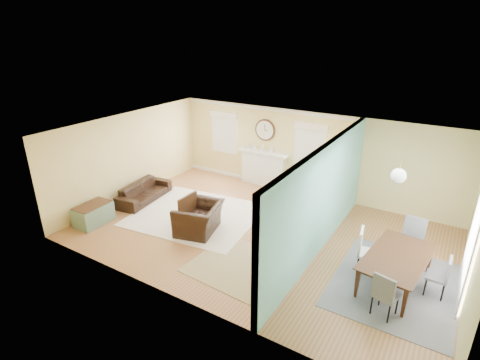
% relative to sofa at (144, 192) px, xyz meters
% --- Properties ---
extents(floor, '(9.00, 9.00, 0.00)m').
position_rel_sofa_xyz_m(floor, '(3.97, 0.08, -0.27)').
color(floor, brown).
rests_on(floor, ground).
extents(wall_back, '(9.00, 0.02, 2.60)m').
position_rel_sofa_xyz_m(wall_back, '(3.97, 3.08, 1.03)').
color(wall_back, '#DBC179').
rests_on(wall_back, ground).
extents(wall_front, '(9.00, 0.02, 2.60)m').
position_rel_sofa_xyz_m(wall_front, '(3.97, -2.92, 1.03)').
color(wall_front, '#DBC179').
rests_on(wall_front, ground).
extents(wall_left, '(0.02, 6.00, 2.60)m').
position_rel_sofa_xyz_m(wall_left, '(-0.53, 0.08, 1.03)').
color(wall_left, '#DBC179').
rests_on(wall_left, ground).
extents(wall_right, '(0.02, 6.00, 2.60)m').
position_rel_sofa_xyz_m(wall_right, '(8.47, 0.08, 1.03)').
color(wall_right, '#DBC179').
rests_on(wall_right, ground).
extents(ceiling, '(9.00, 6.00, 0.02)m').
position_rel_sofa_xyz_m(ceiling, '(3.97, 0.08, 2.33)').
color(ceiling, white).
rests_on(ceiling, wall_back).
extents(partition, '(0.17, 6.00, 2.60)m').
position_rel_sofa_xyz_m(partition, '(5.48, 0.36, 1.08)').
color(partition, '#DBC179').
rests_on(partition, ground).
extents(fireplace, '(1.70, 0.30, 1.17)m').
position_rel_sofa_xyz_m(fireplace, '(2.47, 2.96, 0.32)').
color(fireplace, white).
rests_on(fireplace, ground).
extents(wall_clock, '(0.70, 0.07, 0.70)m').
position_rel_sofa_xyz_m(wall_clock, '(2.47, 3.05, 1.58)').
color(wall_clock, '#482F1C').
rests_on(wall_clock, wall_back).
extents(window_left, '(1.05, 0.13, 1.42)m').
position_rel_sofa_xyz_m(window_left, '(0.92, 3.04, 1.38)').
color(window_left, white).
rests_on(window_left, wall_back).
extents(window_right, '(1.05, 0.13, 1.42)m').
position_rel_sofa_xyz_m(window_right, '(4.02, 3.04, 1.38)').
color(window_right, white).
rests_on(window_right, wall_back).
extents(french_doors, '(0.06, 1.70, 2.20)m').
position_rel_sofa_xyz_m(french_doors, '(8.42, 0.08, 0.83)').
color(french_doors, white).
rests_on(french_doors, ground).
extents(pendant, '(0.30, 0.30, 0.55)m').
position_rel_sofa_xyz_m(pendant, '(6.97, 0.08, 1.93)').
color(pendant, gold).
rests_on(pendant, ceiling).
extents(rug_cream, '(3.66, 3.27, 0.02)m').
position_rel_sofa_xyz_m(rug_cream, '(1.94, 0.03, -0.26)').
color(rug_cream, silver).
rests_on(rug_cream, floor).
extents(rug_jute, '(2.37, 1.99, 0.01)m').
position_rel_sofa_xyz_m(rug_jute, '(4.37, -1.40, -0.27)').
color(rug_jute, tan).
rests_on(rug_jute, floor).
extents(rug_grey, '(2.32, 2.90, 0.01)m').
position_rel_sofa_xyz_m(rug_grey, '(7.29, -0.29, -0.27)').
color(rug_grey, slate).
rests_on(rug_grey, floor).
extents(sofa, '(0.97, 1.95, 0.55)m').
position_rel_sofa_xyz_m(sofa, '(0.00, 0.00, 0.00)').
color(sofa, black).
rests_on(sofa, floor).
extents(eames_chair, '(1.29, 1.40, 0.77)m').
position_rel_sofa_xyz_m(eames_chair, '(2.58, -0.64, 0.11)').
color(eames_chair, black).
rests_on(eames_chair, floor).
extents(green_chair, '(0.96, 0.97, 0.65)m').
position_rel_sofa_xyz_m(green_chair, '(3.88, 2.36, 0.05)').
color(green_chair, '#007F5C').
rests_on(green_chair, floor).
extents(trunk, '(0.62, 0.98, 0.55)m').
position_rel_sofa_xyz_m(trunk, '(-0.09, -1.77, 0.00)').
color(trunk, slate).
rests_on(trunk, floor).
extents(credenza, '(0.56, 1.64, 0.80)m').
position_rel_sofa_xyz_m(credenza, '(5.10, 1.23, 0.13)').
color(credenza, '#9F6E46').
rests_on(credenza, floor).
extents(tv, '(0.26, 1.15, 0.66)m').
position_rel_sofa_xyz_m(tv, '(5.08, 1.23, 0.86)').
color(tv, black).
rests_on(tv, credenza).
extents(garden_stool, '(0.37, 0.37, 0.54)m').
position_rel_sofa_xyz_m(garden_stool, '(5.18, 0.10, -0.00)').
color(garden_stool, white).
rests_on(garden_stool, floor).
extents(potted_plant, '(0.47, 0.45, 0.41)m').
position_rel_sofa_xyz_m(potted_plant, '(5.18, 0.10, 0.47)').
color(potted_plant, '#337F33').
rests_on(potted_plant, garden_stool).
extents(dining_table, '(1.31, 2.04, 0.68)m').
position_rel_sofa_xyz_m(dining_table, '(7.29, -0.29, 0.06)').
color(dining_table, '#482F1C').
rests_on(dining_table, floor).
extents(dining_chair_n, '(0.49, 0.49, 1.04)m').
position_rel_sofa_xyz_m(dining_chair_n, '(7.37, 0.72, 0.34)').
color(dining_chair_n, slate).
rests_on(dining_chair_n, floor).
extents(dining_chair_s, '(0.49, 0.49, 0.91)m').
position_rel_sofa_xyz_m(dining_chair_s, '(7.27, -1.29, 0.26)').
color(dining_chair_s, slate).
rests_on(dining_chair_s, floor).
extents(dining_chair_w, '(0.52, 0.52, 1.01)m').
position_rel_sofa_xyz_m(dining_chair_w, '(6.69, -0.19, 0.32)').
color(dining_chair_w, white).
rests_on(dining_chair_w, floor).
extents(dining_chair_e, '(0.39, 0.39, 0.86)m').
position_rel_sofa_xyz_m(dining_chair_e, '(7.99, -0.19, 0.23)').
color(dining_chair_e, slate).
rests_on(dining_chair_e, floor).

